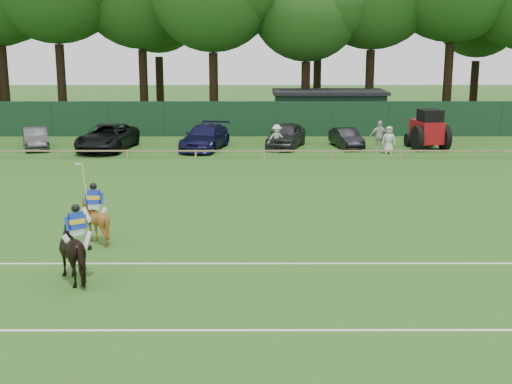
{
  "coord_description": "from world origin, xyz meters",
  "views": [
    {
      "loc": [
        0.46,
        -21.43,
        6.97
      ],
      "look_at": [
        0.5,
        3.0,
        1.4
      ],
      "focal_mm": 48.0,
      "sensor_mm": 36.0,
      "label": 1
    }
  ],
  "objects_px": {
    "sedan_navy": "(205,137)",
    "tractor": "(428,130)",
    "horse_chestnut": "(95,221)",
    "sedan_grey": "(35,138)",
    "spectator_right": "(389,140)",
    "utility_shed": "(329,110)",
    "suv_black": "(107,137)",
    "horse_dark": "(78,251)",
    "hatch_grey": "(286,135)",
    "estate_black": "(346,138)",
    "spectator_mid": "(379,137)",
    "spectator_left": "(277,138)"
  },
  "relations": [
    {
      "from": "spectator_mid",
      "to": "utility_shed",
      "type": "relative_size",
      "value": 0.23
    },
    {
      "from": "horse_dark",
      "to": "spectator_left",
      "type": "bearing_deg",
      "value": -139.92
    },
    {
      "from": "sedan_grey",
      "to": "suv_black",
      "type": "relative_size",
      "value": 0.71
    },
    {
      "from": "tractor",
      "to": "horse_chestnut",
      "type": "bearing_deg",
      "value": -137.33
    },
    {
      "from": "sedan_grey",
      "to": "spectator_right",
      "type": "height_order",
      "value": "spectator_right"
    },
    {
      "from": "horse_chestnut",
      "to": "spectator_mid",
      "type": "xyz_separation_m",
      "value": [
        13.12,
        18.72,
        0.23
      ]
    },
    {
      "from": "hatch_grey",
      "to": "spectator_right",
      "type": "bearing_deg",
      "value": -4.41
    },
    {
      "from": "horse_chestnut",
      "to": "utility_shed",
      "type": "distance_m",
      "value": 30.73
    },
    {
      "from": "sedan_navy",
      "to": "tractor",
      "type": "relative_size",
      "value": 1.64
    },
    {
      "from": "horse_chestnut",
      "to": "spectator_right",
      "type": "distance_m",
      "value": 22.91
    },
    {
      "from": "sedan_navy",
      "to": "spectator_mid",
      "type": "bearing_deg",
      "value": 6.19
    },
    {
      "from": "suv_black",
      "to": "spectator_mid",
      "type": "height_order",
      "value": "spectator_mid"
    },
    {
      "from": "horse_dark",
      "to": "suv_black",
      "type": "relative_size",
      "value": 0.36
    },
    {
      "from": "horse_dark",
      "to": "estate_black",
      "type": "relative_size",
      "value": 0.56
    },
    {
      "from": "spectator_left",
      "to": "utility_shed",
      "type": "relative_size",
      "value": 0.2
    },
    {
      "from": "spectator_mid",
      "to": "utility_shed",
      "type": "height_order",
      "value": "utility_shed"
    },
    {
      "from": "horse_chestnut",
      "to": "utility_shed",
      "type": "relative_size",
      "value": 0.18
    },
    {
      "from": "sedan_navy",
      "to": "utility_shed",
      "type": "height_order",
      "value": "utility_shed"
    },
    {
      "from": "spectator_mid",
      "to": "tractor",
      "type": "xyz_separation_m",
      "value": [
        3.29,
        1.28,
        0.22
      ]
    },
    {
      "from": "hatch_grey",
      "to": "tractor",
      "type": "xyz_separation_m",
      "value": [
        8.89,
        -0.71,
        0.4
      ]
    },
    {
      "from": "suv_black",
      "to": "spectator_left",
      "type": "relative_size",
      "value": 3.4
    },
    {
      "from": "tractor",
      "to": "spectator_mid",
      "type": "bearing_deg",
      "value": -166.74
    },
    {
      "from": "horse_dark",
      "to": "spectator_left",
      "type": "xyz_separation_m",
      "value": [
        6.48,
        22.67,
        -0.02
      ]
    },
    {
      "from": "sedan_navy",
      "to": "spectator_left",
      "type": "distance_m",
      "value": 4.6
    },
    {
      "from": "spectator_right",
      "to": "spectator_mid",
      "type": "bearing_deg",
      "value": 157.07
    },
    {
      "from": "horse_dark",
      "to": "suv_black",
      "type": "bearing_deg",
      "value": -114.07
    },
    {
      "from": "spectator_mid",
      "to": "spectator_right",
      "type": "distance_m",
      "value": 0.65
    },
    {
      "from": "suv_black",
      "to": "horse_chestnut",
      "type": "bearing_deg",
      "value": -71.68
    },
    {
      "from": "hatch_grey",
      "to": "spectator_left",
      "type": "xyz_separation_m",
      "value": [
        -0.65,
        -1.84,
        0.06
      ]
    },
    {
      "from": "horse_dark",
      "to": "hatch_grey",
      "type": "bearing_deg",
      "value": -140.19
    },
    {
      "from": "sedan_grey",
      "to": "estate_black",
      "type": "height_order",
      "value": "sedan_grey"
    },
    {
      "from": "tractor",
      "to": "utility_shed",
      "type": "bearing_deg",
      "value": 113.73
    },
    {
      "from": "tractor",
      "to": "sedan_navy",
      "type": "bearing_deg",
      "value": 172.28
    },
    {
      "from": "sedan_grey",
      "to": "sedan_navy",
      "type": "height_order",
      "value": "sedan_navy"
    },
    {
      "from": "spectator_right",
      "to": "utility_shed",
      "type": "xyz_separation_m",
      "value": [
        -2.6,
        10.26,
        0.71
      ]
    },
    {
      "from": "horse_dark",
      "to": "sedan_grey",
      "type": "bearing_deg",
      "value": -103.9
    },
    {
      "from": "spectator_left",
      "to": "tractor",
      "type": "distance_m",
      "value": 9.62
    },
    {
      "from": "estate_black",
      "to": "tractor",
      "type": "relative_size",
      "value": 1.15
    },
    {
      "from": "tractor",
      "to": "suv_black",
      "type": "bearing_deg",
      "value": 172.92
    },
    {
      "from": "estate_black",
      "to": "spectator_mid",
      "type": "bearing_deg",
      "value": -58.23
    },
    {
      "from": "suv_black",
      "to": "estate_black",
      "type": "distance_m",
      "value": 15.12
    },
    {
      "from": "horse_dark",
      "to": "hatch_grey",
      "type": "distance_m",
      "value": 25.53
    },
    {
      "from": "sedan_navy",
      "to": "hatch_grey",
      "type": "relative_size",
      "value": 1.15
    },
    {
      "from": "horse_dark",
      "to": "sedan_navy",
      "type": "relative_size",
      "value": 0.39
    },
    {
      "from": "horse_chestnut",
      "to": "hatch_grey",
      "type": "relative_size",
      "value": 0.32
    },
    {
      "from": "utility_shed",
      "to": "sedan_grey",
      "type": "bearing_deg",
      "value": -156.57
    },
    {
      "from": "sedan_navy",
      "to": "estate_black",
      "type": "distance_m",
      "value": 9.02
    },
    {
      "from": "horse_chestnut",
      "to": "spectator_right",
      "type": "height_order",
      "value": "spectator_right"
    },
    {
      "from": "suv_black",
      "to": "spectator_mid",
      "type": "xyz_separation_m",
      "value": [
        16.84,
        -0.97,
        0.18
      ]
    },
    {
      "from": "spectator_left",
      "to": "spectator_right",
      "type": "xyz_separation_m",
      "value": [
        6.8,
        -0.47,
        -0.02
      ]
    }
  ]
}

